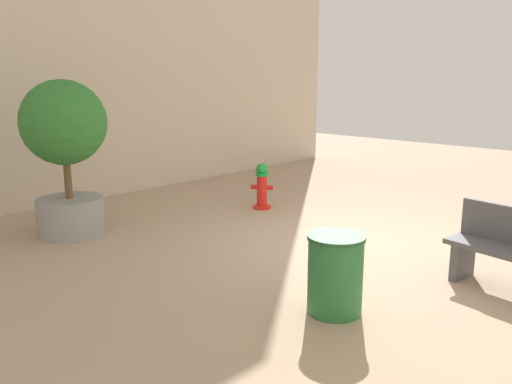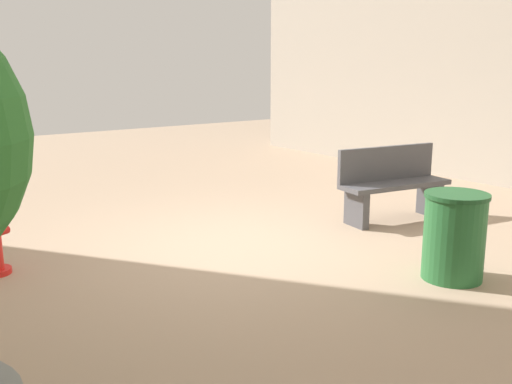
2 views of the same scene
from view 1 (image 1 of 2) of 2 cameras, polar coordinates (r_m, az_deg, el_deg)
The scene contains 4 objects.
ground_plane at distance 7.86m, azimuth 10.25°, elevation -5.60°, with size 23.40×23.40×0.00m, color tan.
fire_hydrant at distance 9.70m, azimuth 0.65°, elevation 0.65°, with size 0.40×0.38×0.84m.
planter_tree at distance 8.43m, azimuth -19.79°, elevation 4.87°, with size 1.26×1.26×2.35m.
trash_bin at distance 5.57m, azimuth 8.50°, elevation -8.69°, with size 0.59×0.59×0.83m.
Camera 1 is at (-3.97, 6.33, 2.42)m, focal length 37.28 mm.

